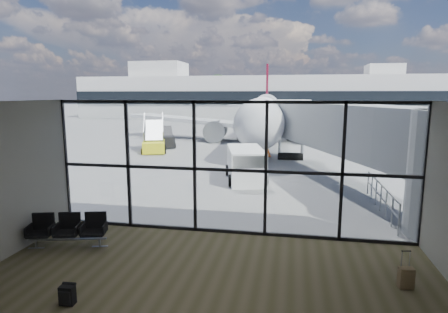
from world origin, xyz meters
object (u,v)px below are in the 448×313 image
(seating_row, at_px, (68,228))
(mobile_stairs, at_px, (154,145))
(suitcase, at_px, (406,278))
(backpack, at_px, (67,295))
(airliner, at_px, (264,114))
(service_van, at_px, (246,164))
(belt_loader, at_px, (167,140))

(seating_row, bearing_deg, mobile_stairs, 88.70)
(suitcase, bearing_deg, seating_row, 165.93)
(seating_row, bearing_deg, backpack, -72.43)
(suitcase, height_order, mobile_stairs, mobile_stairs)
(seating_row, distance_m, backpack, 3.57)
(seating_row, height_order, suitcase, seating_row)
(seating_row, xyz_separation_m, airliner, (3.76, 29.33, 2.10))
(seating_row, height_order, backpack, seating_row)
(seating_row, distance_m, service_van, 10.76)
(seating_row, xyz_separation_m, mobile_stairs, (-4.38, 18.68, 0.03))
(airliner, distance_m, service_van, 19.55)
(airliner, xyz_separation_m, belt_loader, (-8.19, -7.35, -2.10))
(suitcase, bearing_deg, service_van, 107.37)
(seating_row, height_order, belt_loader, belt_loader)
(airliner, bearing_deg, seating_row, -100.39)
(belt_loader, relative_size, mobile_stairs, 1.00)
(backpack, distance_m, airliner, 32.49)
(belt_loader, bearing_deg, airliner, 20.40)
(seating_row, xyz_separation_m, backpack, (1.89, -3.02, -0.34))
(backpack, height_order, service_van, service_van)
(service_van, distance_m, belt_loader, 14.93)
(backpack, height_order, belt_loader, belt_loader)
(seating_row, distance_m, belt_loader, 22.42)
(belt_loader, xyz_separation_m, mobile_stairs, (0.06, -3.29, 0.03))
(suitcase, bearing_deg, airliner, 92.03)
(backpack, distance_m, suitcase, 7.99)
(suitcase, xyz_separation_m, mobile_stairs, (-13.96, 19.55, 0.32))
(belt_loader, bearing_deg, mobile_stairs, -110.48)
(backpack, distance_m, service_van, 13.12)
(service_van, bearing_deg, seating_row, -126.74)
(backpack, xyz_separation_m, belt_loader, (-6.32, 24.99, 0.34))
(belt_loader, distance_m, mobile_stairs, 3.29)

